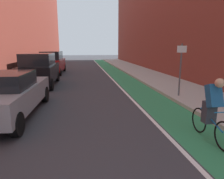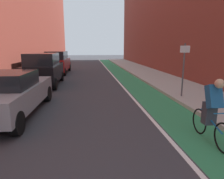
{
  "view_description": "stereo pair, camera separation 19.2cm",
  "coord_description": "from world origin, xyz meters",
  "px_view_note": "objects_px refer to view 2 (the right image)",
  "views": [
    {
      "loc": [
        -0.17,
        2.77,
        2.33
      ],
      "look_at": [
        0.71,
        8.61,
        1.09
      ],
      "focal_mm": 32.25,
      "sensor_mm": 36.0,
      "label": 1
    },
    {
      "loc": [
        0.02,
        2.75,
        2.33
      ],
      "look_at": [
        0.71,
        8.61,
        1.09
      ],
      "focal_mm": 32.25,
      "sensor_mm": 36.0,
      "label": 2
    }
  ],
  "objects_px": {
    "parked_suv_black": "(44,69)",
    "parked_suv_red": "(58,62)",
    "street_sign_post": "(184,65)",
    "parked_sedan_silver": "(9,93)",
    "cyclist_mid": "(212,111)"
  },
  "relations": [
    {
      "from": "parked_suv_black",
      "to": "parked_suv_red",
      "type": "distance_m",
      "value": 5.95
    },
    {
      "from": "street_sign_post",
      "to": "parked_suv_red",
      "type": "bearing_deg",
      "value": 124.28
    },
    {
      "from": "parked_suv_black",
      "to": "street_sign_post",
      "type": "distance_m",
      "value": 8.16
    },
    {
      "from": "parked_sedan_silver",
      "to": "parked_suv_black",
      "type": "height_order",
      "value": "parked_suv_black"
    },
    {
      "from": "parked_sedan_silver",
      "to": "street_sign_post",
      "type": "bearing_deg",
      "value": 11.57
    },
    {
      "from": "parked_suv_black",
      "to": "cyclist_mid",
      "type": "xyz_separation_m",
      "value": [
        5.71,
        -8.38,
        -0.2
      ]
    },
    {
      "from": "parked_sedan_silver",
      "to": "street_sign_post",
      "type": "height_order",
      "value": "street_sign_post"
    },
    {
      "from": "parked_suv_red",
      "to": "street_sign_post",
      "type": "bearing_deg",
      "value": -55.72
    },
    {
      "from": "parked_sedan_silver",
      "to": "cyclist_mid",
      "type": "xyz_separation_m",
      "value": [
        5.71,
        -2.71,
        0.02
      ]
    },
    {
      "from": "cyclist_mid",
      "to": "street_sign_post",
      "type": "xyz_separation_m",
      "value": [
        1.24,
        4.14,
        0.75
      ]
    },
    {
      "from": "parked_suv_black",
      "to": "parked_sedan_silver",
      "type": "bearing_deg",
      "value": -90.02
    },
    {
      "from": "cyclist_mid",
      "to": "parked_suv_black",
      "type": "bearing_deg",
      "value": 124.25
    },
    {
      "from": "parked_sedan_silver",
      "to": "cyclist_mid",
      "type": "height_order",
      "value": "cyclist_mid"
    },
    {
      "from": "parked_suv_red",
      "to": "street_sign_post",
      "type": "distance_m",
      "value": 12.35
    },
    {
      "from": "parked_sedan_silver",
      "to": "parked_suv_red",
      "type": "height_order",
      "value": "parked_suv_red"
    }
  ]
}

